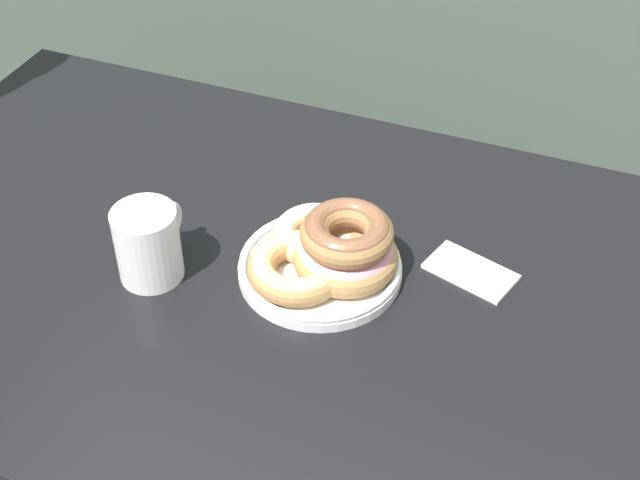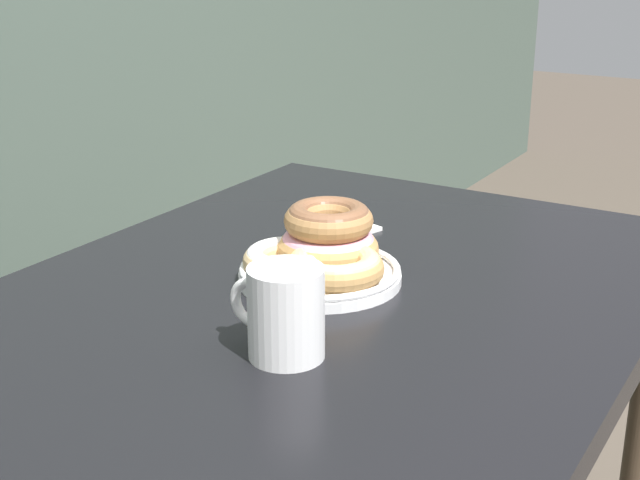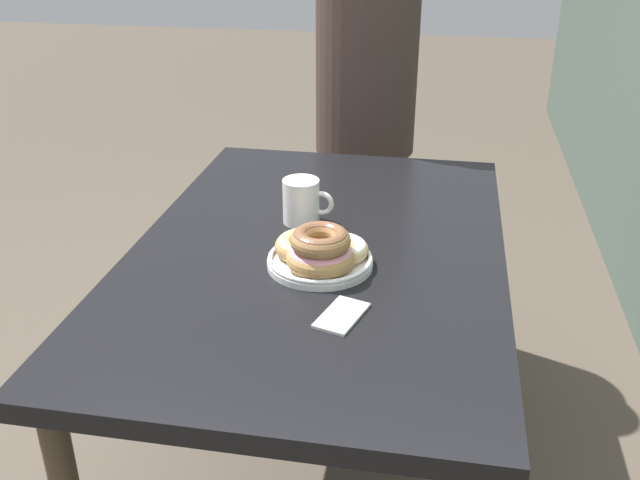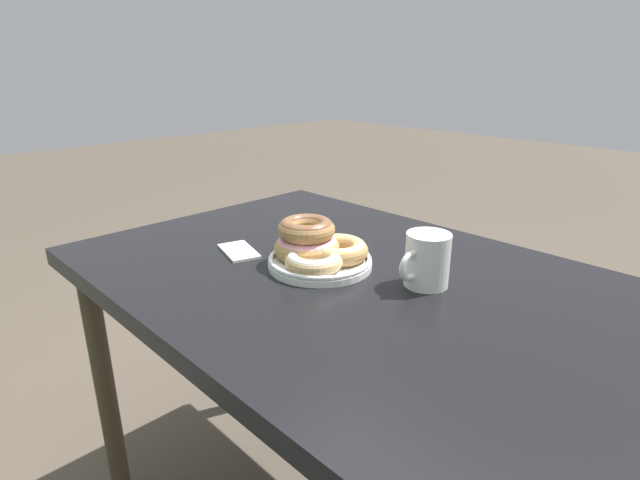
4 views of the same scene
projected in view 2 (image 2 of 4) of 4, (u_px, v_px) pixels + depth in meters
dining_table at (297, 362)px, 1.15m from camera, size 1.24×0.81×0.75m
donut_plate at (322, 253)px, 1.21m from camera, size 0.22×0.24×0.10m
coffee_mug at (284, 311)px, 0.98m from camera, size 0.09×0.12×0.11m
napkin at (341, 232)px, 1.40m from camera, size 0.13×0.10×0.01m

